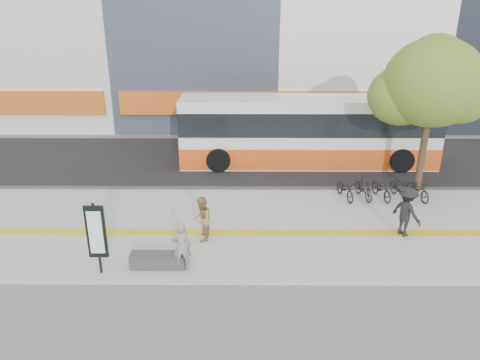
{
  "coord_description": "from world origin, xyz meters",
  "views": [
    {
      "loc": [
        -0.1,
        -12.54,
        7.2
      ],
      "look_at": [
        -0.19,
        2.0,
        1.62
      ],
      "focal_mm": 33.22,
      "sensor_mm": 36.0,
      "label": 1
    }
  ],
  "objects_px": {
    "bus": "(307,133)",
    "seated_woman": "(182,247)",
    "signboard": "(96,233)",
    "street_tree": "(431,85)",
    "pedestrian_tan": "(202,219)",
    "bench": "(158,260)",
    "pedestrian_dark": "(407,212)"
  },
  "relations": [
    {
      "from": "street_tree",
      "to": "pedestrian_dark",
      "type": "height_order",
      "value": "street_tree"
    },
    {
      "from": "signboard",
      "to": "seated_woman",
      "type": "bearing_deg",
      "value": 3.87
    },
    {
      "from": "signboard",
      "to": "pedestrian_dark",
      "type": "distance_m",
      "value": 9.87
    },
    {
      "from": "signboard",
      "to": "street_tree",
      "type": "xyz_separation_m",
      "value": [
        11.38,
        6.33,
        3.15
      ]
    },
    {
      "from": "pedestrian_tan",
      "to": "pedestrian_dark",
      "type": "distance_m",
      "value": 6.8
    },
    {
      "from": "pedestrian_tan",
      "to": "pedestrian_dark",
      "type": "height_order",
      "value": "pedestrian_dark"
    },
    {
      "from": "bench",
      "to": "pedestrian_tan",
      "type": "height_order",
      "value": "pedestrian_tan"
    },
    {
      "from": "street_tree",
      "to": "pedestrian_tan",
      "type": "distance_m",
      "value": 10.31
    },
    {
      "from": "bus",
      "to": "pedestrian_dark",
      "type": "relative_size",
      "value": 7.19
    },
    {
      "from": "signboard",
      "to": "street_tree",
      "type": "distance_m",
      "value": 13.4
    },
    {
      "from": "bus",
      "to": "seated_woman",
      "type": "bearing_deg",
      "value": -116.49
    },
    {
      "from": "seated_woman",
      "to": "bench",
      "type": "bearing_deg",
      "value": -18.81
    },
    {
      "from": "signboard",
      "to": "street_tree",
      "type": "bearing_deg",
      "value": 29.07
    },
    {
      "from": "signboard",
      "to": "pedestrian_tan",
      "type": "bearing_deg",
      "value": 35.71
    },
    {
      "from": "seated_woman",
      "to": "pedestrian_tan",
      "type": "xyz_separation_m",
      "value": [
        0.42,
        1.83,
        -0.01
      ]
    },
    {
      "from": "signboard",
      "to": "bus",
      "type": "xyz_separation_m",
      "value": [
        7.26,
        10.01,
        0.23
      ]
    },
    {
      "from": "signboard",
      "to": "street_tree",
      "type": "height_order",
      "value": "street_tree"
    },
    {
      "from": "bus",
      "to": "pedestrian_dark",
      "type": "xyz_separation_m",
      "value": [
        2.31,
        -7.62,
        -0.66
      ]
    },
    {
      "from": "bench",
      "to": "signboard",
      "type": "relative_size",
      "value": 0.73
    },
    {
      "from": "street_tree",
      "to": "seated_woman",
      "type": "height_order",
      "value": "street_tree"
    },
    {
      "from": "bench",
      "to": "street_tree",
      "type": "relative_size",
      "value": 0.25
    },
    {
      "from": "bench",
      "to": "pedestrian_dark",
      "type": "relative_size",
      "value": 0.94
    },
    {
      "from": "pedestrian_dark",
      "to": "seated_woman",
      "type": "bearing_deg",
      "value": 75.71
    },
    {
      "from": "bus",
      "to": "seated_woman",
      "type": "distance_m",
      "value": 11.03
    },
    {
      "from": "pedestrian_dark",
      "to": "street_tree",
      "type": "bearing_deg",
      "value": -56.25
    },
    {
      "from": "bench",
      "to": "pedestrian_dark",
      "type": "xyz_separation_m",
      "value": [
        7.96,
        2.08,
        0.63
      ]
    },
    {
      "from": "pedestrian_dark",
      "to": "bench",
      "type": "bearing_deg",
      "value": 73.19
    },
    {
      "from": "bench",
      "to": "seated_woman",
      "type": "distance_m",
      "value": 0.94
    },
    {
      "from": "pedestrian_tan",
      "to": "seated_woman",
      "type": "bearing_deg",
      "value": -10.0
    },
    {
      "from": "bench",
      "to": "pedestrian_dark",
      "type": "height_order",
      "value": "pedestrian_dark"
    },
    {
      "from": "bench",
      "to": "pedestrian_tan",
      "type": "xyz_separation_m",
      "value": [
        1.17,
        1.69,
        0.53
      ]
    },
    {
      "from": "street_tree",
      "to": "pedestrian_tan",
      "type": "relative_size",
      "value": 4.18
    }
  ]
}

